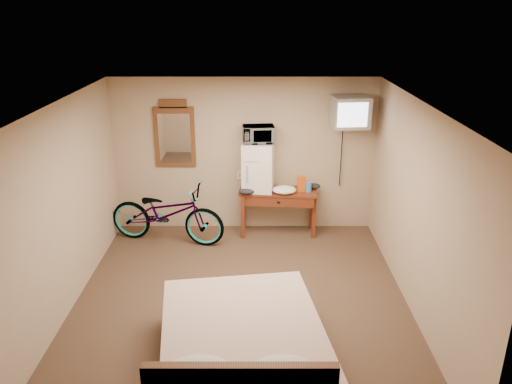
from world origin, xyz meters
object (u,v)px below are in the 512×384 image
(microwave, at_px, (258,134))
(bed, at_px, (243,354))
(desk, at_px, (278,199))
(crt_television, at_px, (350,112))
(wall_mirror, at_px, (175,135))
(blue_cup, at_px, (309,187))
(bicycle, at_px, (167,213))
(mini_fridge, at_px, (258,166))

(microwave, distance_m, bed, 3.70)
(microwave, bearing_deg, bed, -97.76)
(desk, height_order, crt_television, crt_television)
(crt_television, bearing_deg, microwave, 178.28)
(desk, distance_m, wall_mirror, 1.94)
(microwave, bearing_deg, blue_cup, -11.12)
(desk, xyz_separation_m, bed, (-0.48, -3.37, -0.33))
(microwave, relative_size, bicycle, 0.26)
(desk, bearing_deg, blue_cup, -3.07)
(desk, height_order, bicycle, bicycle)
(microwave, xyz_separation_m, blue_cup, (0.80, -0.08, -0.83))
(mini_fridge, relative_size, blue_cup, 4.99)
(wall_mirror, bearing_deg, microwave, -9.04)
(desk, xyz_separation_m, microwave, (-0.32, 0.06, 1.04))
(mini_fridge, height_order, crt_television, crt_television)
(bicycle, relative_size, bed, 0.80)
(microwave, relative_size, blue_cup, 3.05)
(mini_fridge, height_order, wall_mirror, wall_mirror)
(wall_mirror, bearing_deg, blue_cup, -7.92)
(crt_television, bearing_deg, desk, -179.06)
(desk, xyz_separation_m, crt_television, (1.06, 0.02, 1.40))
(desk, bearing_deg, bed, -98.10)
(desk, bearing_deg, mini_fridge, 169.60)
(microwave, bearing_deg, wall_mirror, 165.88)
(mini_fridge, bearing_deg, microwave, 56.31)
(bicycle, bearing_deg, bed, -145.40)
(wall_mirror, bearing_deg, crt_television, -5.33)
(mini_fridge, xyz_separation_m, bicycle, (-1.43, -0.34, -0.65))
(crt_television, xyz_separation_m, wall_mirror, (-2.71, 0.25, -0.42))
(mini_fridge, relative_size, wall_mirror, 0.72)
(microwave, xyz_separation_m, crt_television, (1.38, -0.04, 0.36))
(blue_cup, distance_m, bicycle, 2.26)
(wall_mirror, bearing_deg, desk, -9.31)
(mini_fridge, xyz_separation_m, blue_cup, (0.80, -0.08, -0.31))
(blue_cup, bearing_deg, bed, -105.99)
(mini_fridge, relative_size, bed, 0.34)
(crt_television, height_order, wall_mirror, crt_television)
(bed, bearing_deg, bicycle, 112.22)
(microwave, relative_size, bed, 0.21)
(crt_television, bearing_deg, bicycle, -174.02)
(wall_mirror, height_order, bicycle, wall_mirror)
(mini_fridge, bearing_deg, wall_mirror, 170.95)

